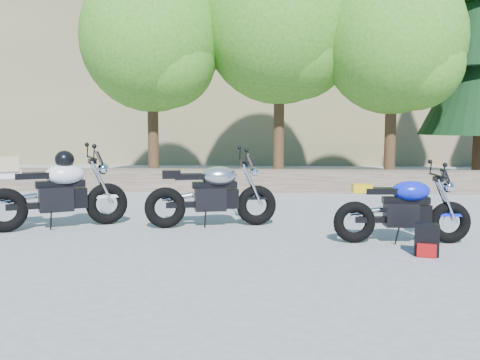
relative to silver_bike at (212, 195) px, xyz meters
name	(u,v)px	position (x,y,z in m)	size (l,w,h in m)	color
ground	(219,246)	(0.24, -1.28, -0.49)	(90.00, 90.00, 0.00)	slate
stone_wall	(244,181)	(0.24, 4.22, -0.24)	(22.00, 0.55, 0.50)	#4E4034
hillside	(312,28)	(3.24, 26.72, 7.01)	(80.00, 30.00, 15.00)	brown
tree_decid_left	(155,42)	(-2.15, 5.85, 3.14)	(3.67, 3.67, 5.62)	#382314
tree_decid_mid	(284,28)	(1.15, 6.25, 3.55)	(4.08, 4.08, 6.24)	#382314
tree_decid_right	(398,44)	(3.95, 5.65, 3.00)	(3.54, 3.54, 5.41)	#382314
silver_bike	(212,195)	(0.00, 0.00, 0.00)	(2.00, 0.74, 1.02)	black
white_bike	(56,190)	(-2.31, -0.29, 0.08)	(1.92, 1.17, 1.17)	black
blue_bike	(403,210)	(2.63, -0.95, -0.05)	(1.81, 0.57, 0.91)	black
backpack	(427,240)	(2.76, -1.61, -0.31)	(0.32, 0.30, 0.38)	black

